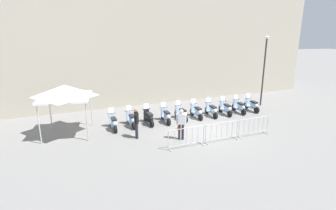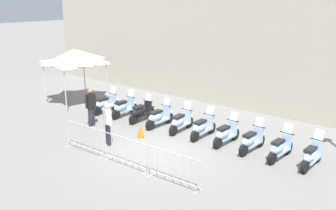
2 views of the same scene
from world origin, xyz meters
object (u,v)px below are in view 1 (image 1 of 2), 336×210
at_px(motorcycle_7, 226,108).
at_px(motorcycle_1, 131,120).
at_px(motorcycle_3, 166,116).
at_px(canopy_tent, 65,92).
at_px(motorcycle_8, 240,107).
at_px(motorcycle_4, 182,113).
at_px(motorcycle_0, 113,123).
at_px(barrier_segment_1, 222,132).
at_px(motorcycle_5, 197,112).
at_px(barrier_segment_0, 186,138).
at_px(barrier_segment_2, 254,127).
at_px(officer_mid_plaza, 181,123).
at_px(traffic_cone, 179,125).
at_px(motorcycle_6, 212,110).
at_px(motorcycle_9, 252,105).
at_px(officer_near_row_end, 136,121).
at_px(motorcycle_2, 149,118).
at_px(street_lamp, 264,64).

bearing_deg(motorcycle_7, motorcycle_1, -169.70).
xyz_separation_m(motorcycle_3, canopy_tent, (-5.90, -0.91, 2.06)).
height_order(motorcycle_7, motorcycle_8, same).
bearing_deg(motorcycle_4, motorcycle_0, -167.37).
height_order(motorcycle_0, barrier_segment_1, motorcycle_0).
bearing_deg(motorcycle_8, motorcycle_5, -170.58).
height_order(barrier_segment_0, barrier_segment_2, same).
height_order(motorcycle_5, officer_mid_plaza, officer_mid_plaza).
xyz_separation_m(motorcycle_8, traffic_cone, (-5.04, -2.50, -0.18)).
distance_m(motorcycle_1, motorcycle_6, 5.70).
bearing_deg(motorcycle_8, motorcycle_4, -170.27).
distance_m(motorcycle_9, officer_near_row_end, 9.48).
bearing_deg(officer_near_row_end, motorcycle_5, 32.66).
distance_m(motorcycle_1, barrier_segment_0, 4.43).
xyz_separation_m(barrier_segment_0, officer_mid_plaza, (-0.03, 1.04, 0.46)).
bearing_deg(motorcycle_2, barrier_segment_1, -43.11).
height_order(motorcycle_1, officer_near_row_end, officer_near_row_end).
bearing_deg(motorcycle_7, motorcycle_2, -169.74).
xyz_separation_m(motorcycle_5, traffic_cone, (-1.66, -1.94, -0.18)).
height_order(motorcycle_4, barrier_segment_0, motorcycle_4).
relative_size(motorcycle_2, barrier_segment_0, 0.86).
bearing_deg(motorcycle_6, motorcycle_2, -169.60).
distance_m(motorcycle_6, barrier_segment_0, 5.47).
bearing_deg(motorcycle_0, barrier_segment_1, -25.77).
height_order(officer_near_row_end, canopy_tent, canopy_tent).
relative_size(motorcycle_5, officer_mid_plaza, 0.99).
bearing_deg(motorcycle_0, motorcycle_1, 17.49).
bearing_deg(motorcycle_4, barrier_segment_1, -70.57).
relative_size(motorcycle_4, motorcycle_9, 0.99).
height_order(motorcycle_9, officer_near_row_end, officer_near_row_end).
bearing_deg(barrier_segment_0, officer_mid_plaza, 91.92).
distance_m(street_lamp, officer_near_row_end, 11.56).
height_order(barrier_segment_0, canopy_tent, canopy_tent).
xyz_separation_m(motorcycle_4, officer_near_row_end, (-3.16, -2.53, 0.53)).
distance_m(barrier_segment_0, traffic_cone, 2.50).
relative_size(street_lamp, officer_mid_plaza, 3.12).
distance_m(barrier_segment_0, officer_mid_plaza, 1.14).
bearing_deg(barrier_segment_0, barrier_segment_1, 11.35).
bearing_deg(canopy_tent, motorcycle_6, 9.81).
bearing_deg(motorcycle_1, motorcycle_7, 10.30).
bearing_deg(officer_near_row_end, traffic_cone, 17.01).
bearing_deg(motorcycle_6, barrier_segment_2, -72.71).
xyz_separation_m(street_lamp, canopy_tent, (-14.05, -3.59, -0.77)).
bearing_deg(motorcycle_8, barrier_segment_1, -124.60).
relative_size(motorcycle_8, officer_mid_plaza, 1.00).
xyz_separation_m(motorcycle_6, motorcycle_7, (1.12, 0.19, 0.00)).
bearing_deg(motorcycle_9, motorcycle_1, -169.43).
bearing_deg(motorcycle_1, motorcycle_6, 10.41).
bearing_deg(motorcycle_4, officer_near_row_end, -141.30).
distance_m(motorcycle_6, barrier_segment_1, 4.27).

